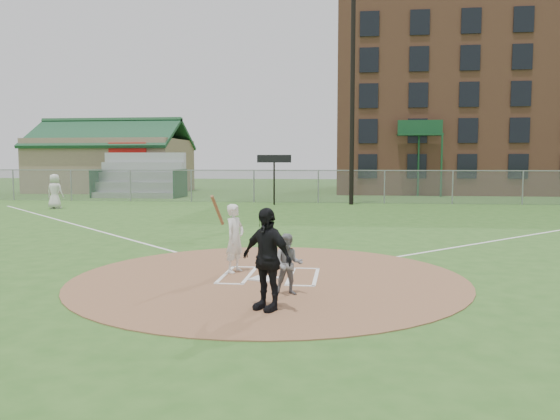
# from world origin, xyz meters

# --- Properties ---
(ground) EXTENTS (140.00, 140.00, 0.00)m
(ground) POSITION_xyz_m (0.00, 0.00, 0.00)
(ground) COLOR #2F5B1F
(ground) RESTS_ON ground
(dirt_circle) EXTENTS (8.40, 8.40, 0.02)m
(dirt_circle) POSITION_xyz_m (0.00, 0.00, 0.01)
(dirt_circle) COLOR #8E6243
(dirt_circle) RESTS_ON ground
(home_plate) EXTENTS (0.64, 0.64, 0.03)m
(home_plate) POSITION_xyz_m (-0.08, -0.22, 0.04)
(home_plate) COLOR silver
(home_plate) RESTS_ON dirt_circle
(foul_line_first) EXTENTS (17.04, 17.04, 0.01)m
(foul_line_first) POSITION_xyz_m (9.00, 9.00, 0.01)
(foul_line_first) COLOR white
(foul_line_first) RESTS_ON ground
(foul_line_third) EXTENTS (17.04, 17.04, 0.01)m
(foul_line_third) POSITION_xyz_m (-9.00, 9.00, 0.01)
(foul_line_third) COLOR white
(foul_line_third) RESTS_ON ground
(catcher) EXTENTS (0.59, 0.47, 1.15)m
(catcher) POSITION_xyz_m (0.57, -1.49, 0.59)
(catcher) COLOR gray
(catcher) RESTS_ON dirt_circle
(umpire) EXTENTS (1.08, 0.90, 1.72)m
(umpire) POSITION_xyz_m (0.31, -2.56, 0.88)
(umpire) COLOR black
(umpire) RESTS_ON dirt_circle
(ondeck_player) EXTENTS (0.96, 0.67, 1.86)m
(ondeck_player) POSITION_xyz_m (-13.90, 16.22, 0.93)
(ondeck_player) COLOR silver
(ondeck_player) RESTS_ON ground
(batters_boxes) EXTENTS (2.08, 1.88, 0.01)m
(batters_boxes) POSITION_xyz_m (0.00, 0.15, 0.03)
(batters_boxes) COLOR white
(batters_boxes) RESTS_ON dirt_circle
(batter_at_plate) EXTENTS (0.67, 1.03, 1.78)m
(batter_at_plate) POSITION_xyz_m (-0.84, 0.46, 0.80)
(batter_at_plate) COLOR silver
(batter_at_plate) RESTS_ON dirt_circle
(outfield_fence) EXTENTS (56.08, 0.08, 2.03)m
(outfield_fence) POSITION_xyz_m (0.00, 22.00, 1.02)
(outfield_fence) COLOR slate
(outfield_fence) RESTS_ON ground
(bleachers) EXTENTS (6.08, 3.20, 3.20)m
(bleachers) POSITION_xyz_m (-13.00, 26.20, 1.59)
(bleachers) COLOR #B7BABF
(bleachers) RESTS_ON ground
(clubhouse) EXTENTS (12.20, 8.71, 6.23)m
(clubhouse) POSITION_xyz_m (-18.00, 32.99, 2.39)
(clubhouse) COLOR gray
(clubhouse) RESTS_ON ground
(brick_warehouse) EXTENTS (30.00, 17.17, 15.00)m
(brick_warehouse) POSITION_xyz_m (16.00, 37.96, 7.50)
(brick_warehouse) COLOR #8F563D
(brick_warehouse) RESTS_ON ground
(light_pole) EXTENTS (1.20, 0.30, 12.22)m
(light_pole) POSITION_xyz_m (2.00, 21.00, 6.61)
(light_pole) COLOR black
(light_pole) RESTS_ON ground
(scoreboard_sign) EXTENTS (2.00, 0.10, 2.93)m
(scoreboard_sign) POSITION_xyz_m (-2.50, 20.20, 2.39)
(scoreboard_sign) COLOR black
(scoreboard_sign) RESTS_ON ground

